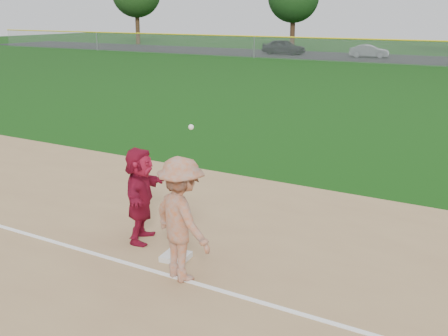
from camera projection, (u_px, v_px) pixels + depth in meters
The scene contains 7 objects.
ground at pixel (181, 256), 10.22m from camera, with size 160.00×160.00×0.00m, color #0F3E0B.
foul_line at pixel (154, 271), 9.55m from camera, with size 60.00×0.10×0.01m, color white.
first_base at pixel (176, 257), 10.01m from camera, with size 0.45×0.45×0.10m, color silver.
base_runner at pixel (140, 195), 10.62m from camera, with size 1.71×0.55×1.85m, color maroon.
car_left at pixel (284, 47), 57.03m from camera, with size 1.78×4.44×1.51m, color black.
car_mid at pixel (369, 51), 53.20m from camera, with size 1.27×3.66×1.20m, color slate.
first_base_play at pixel (182, 219), 9.06m from camera, with size 1.52×1.20×2.51m.
Camera 1 is at (5.54, -7.64, 4.30)m, focal length 45.00 mm.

